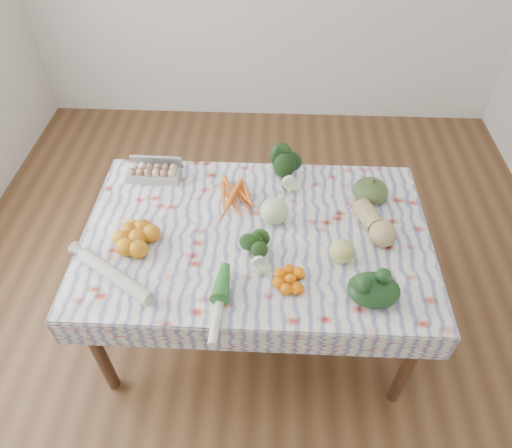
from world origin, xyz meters
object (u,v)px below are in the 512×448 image
Objects in this scene: egg_carton at (154,174)px; dining_table at (256,244)px; butternut_squash at (375,222)px; cabbage at (274,211)px; kabocha_squash at (371,191)px; grapefruit at (342,251)px.

dining_table is at bearing -31.76° from egg_carton.
butternut_squash reaches higher than dining_table.
butternut_squash is (1.12, -0.33, 0.03)m from egg_carton.
egg_carton is 2.04× the size of cabbage.
kabocha_squash is at bearing 24.58° from dining_table.
cabbage is (0.65, -0.29, 0.03)m from egg_carton.
grapefruit is (0.39, -0.15, 0.14)m from dining_table.
cabbage reaches higher than dining_table.
dining_table is 5.75× the size of egg_carton.
egg_carton is at bearing 151.57° from grapefruit.
grapefruit is (0.31, -0.23, -0.01)m from cabbage.
cabbage is at bearing -22.56° from egg_carton.
egg_carton is (-0.56, 0.37, 0.12)m from dining_table.
grapefruit is at bearing -20.95° from dining_table.
butternut_squash reaches higher than grapefruit.
kabocha_squash reaches higher than dining_table.
egg_carton is 1.14m from kabocha_squash.
butternut_squash is at bearing -15.19° from egg_carton.
egg_carton is at bearing 146.94° from dining_table.
dining_table is 0.64m from kabocha_squash.
cabbage is at bearing 143.07° from grapefruit.
cabbage is 0.38m from grapefruit.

